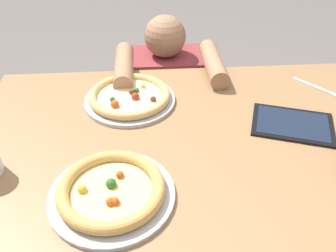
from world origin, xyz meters
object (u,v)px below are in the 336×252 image
(pizza_far, at_px, (130,97))
(tablet, at_px, (292,124))
(pizza_near, at_px, (111,191))
(fork, at_px, (322,89))
(diner_seated, at_px, (166,114))

(pizza_far, height_order, tablet, pizza_far)
(pizza_near, relative_size, fork, 1.82)
(tablet, xyz_separation_m, diner_seated, (-0.35, 0.58, -0.35))
(tablet, bearing_deg, diner_seated, 121.33)
(pizza_far, relative_size, fork, 1.81)
(fork, distance_m, tablet, 0.26)
(pizza_far, xyz_separation_m, fork, (0.68, 0.03, -0.02))
(tablet, bearing_deg, pizza_far, 161.22)
(pizza_near, height_order, diner_seated, diner_seated)
(pizza_far, xyz_separation_m, diner_seated, (0.15, 0.41, -0.36))
(fork, distance_m, diner_seated, 0.74)
(pizza_far, bearing_deg, pizza_near, -95.15)
(pizza_far, bearing_deg, fork, 2.24)
(pizza_far, height_order, fork, pizza_far)
(pizza_far, distance_m, diner_seated, 0.57)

